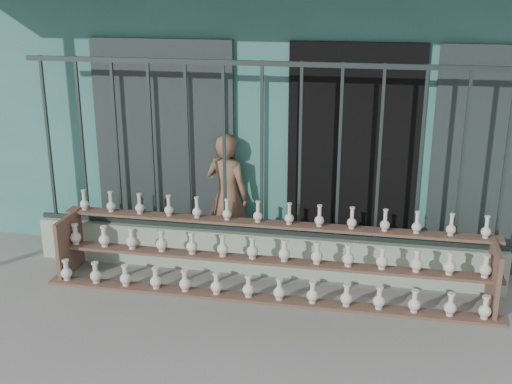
# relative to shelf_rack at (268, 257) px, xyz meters

# --- Properties ---
(ground) EXTENTS (60.00, 60.00, 0.00)m
(ground) POSITION_rel_shelf_rack_xyz_m (-0.15, -0.88, -0.36)
(ground) COLOR slate
(workshop_building) EXTENTS (7.40, 6.60, 3.21)m
(workshop_building) POSITION_rel_shelf_rack_xyz_m (-0.14, 3.35, 1.26)
(workshop_building) COLOR #346E65
(workshop_building) RESTS_ON ground
(parapet_wall) EXTENTS (5.00, 0.20, 0.45)m
(parapet_wall) POSITION_rel_shelf_rack_xyz_m (-0.15, 0.42, -0.14)
(parapet_wall) COLOR #94AB93
(parapet_wall) RESTS_ON ground
(security_fence) EXTENTS (5.00, 0.04, 1.80)m
(security_fence) POSITION_rel_shelf_rack_xyz_m (-0.15, 0.42, 0.98)
(security_fence) COLOR #283330
(security_fence) RESTS_ON parapet_wall
(shelf_rack) EXTENTS (4.50, 0.68, 0.85)m
(shelf_rack) POSITION_rel_shelf_rack_xyz_m (0.00, 0.00, 0.00)
(shelf_rack) COLOR brown
(shelf_rack) RESTS_ON ground
(elderly_woman) EXTENTS (0.59, 0.47, 1.41)m
(elderly_woman) POSITION_rel_shelf_rack_xyz_m (-0.61, 0.81, 0.34)
(elderly_woman) COLOR brown
(elderly_woman) RESTS_ON ground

